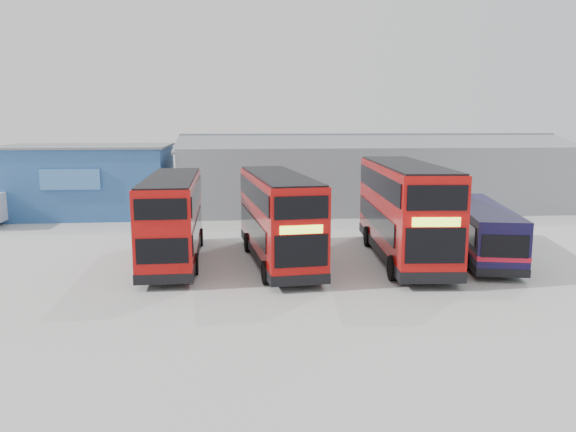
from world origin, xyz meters
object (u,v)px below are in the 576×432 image
at_px(maintenance_shed, 370,174).
at_px(single_decker_blue, 480,232).
at_px(double_decker_right, 404,212).
at_px(double_decker_centre, 278,219).
at_px(double_decker_left, 173,220).
at_px(office_block, 87,179).

bearing_deg(maintenance_shed, single_decker_blue, -85.10).
bearing_deg(single_decker_blue, double_decker_right, 12.16).
distance_m(maintenance_shed, double_decker_centre, 20.06).
distance_m(double_decker_left, single_decker_blue, 15.49).
xyz_separation_m(double_decker_centre, double_decker_right, (6.33, 0.22, 0.23)).
xyz_separation_m(office_block, double_decker_right, (19.52, -15.79, -0.18)).
xyz_separation_m(office_block, double_decker_left, (8.06, -15.42, -0.47)).
bearing_deg(double_decker_centre, maintenance_shed, 57.62).
bearing_deg(office_block, double_decker_right, -38.96).
height_order(office_block, single_decker_blue, office_block).
distance_m(office_block, maintenance_shed, 22.09).
bearing_deg(single_decker_blue, office_block, -21.92).
bearing_deg(office_block, maintenance_shed, 5.21).
xyz_separation_m(double_decker_left, double_decker_centre, (5.14, -0.59, 0.06)).
bearing_deg(maintenance_shed, double_decker_left, -128.65).
height_order(office_block, double_decker_left, office_block).
bearing_deg(maintenance_shed, office_block, -174.79).
distance_m(maintenance_shed, double_decker_right, 17.97).
relative_size(double_decker_left, single_decker_blue, 1.00).
bearing_deg(double_decker_centre, double_decker_left, 167.15).
relative_size(double_decker_left, double_decker_centre, 0.96).
bearing_deg(double_decker_right, maintenance_shed, 85.94).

